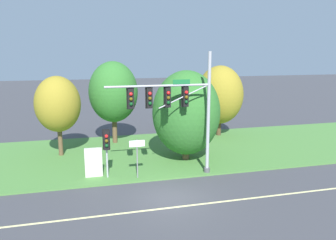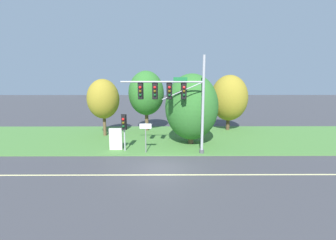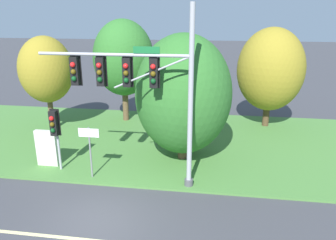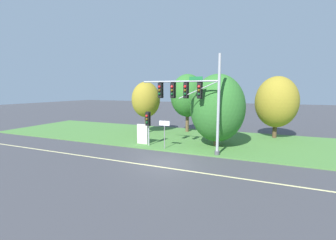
{
  "view_description": "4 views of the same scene",
  "coord_description": "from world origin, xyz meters",
  "px_view_note": "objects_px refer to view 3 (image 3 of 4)",
  "views": [
    {
      "loc": [
        -4.29,
        -16.54,
        8.1
      ],
      "look_at": [
        0.58,
        3.03,
        3.8
      ],
      "focal_mm": 35.0,
      "sensor_mm": 36.0,
      "label": 1
    },
    {
      "loc": [
        0.34,
        -15.0,
        6.09
      ],
      "look_at": [
        0.44,
        3.01,
        2.9
      ],
      "focal_mm": 24.0,
      "sensor_mm": 36.0,
      "label": 2
    },
    {
      "loc": [
        4.24,
        -10.32,
        7.74
      ],
      "look_at": [
        2.1,
        4.36,
        2.74
      ],
      "focal_mm": 35.0,
      "sensor_mm": 36.0,
      "label": 3
    },
    {
      "loc": [
        6.37,
        -14.75,
        5.27
      ],
      "look_at": [
        -1.03,
        2.97,
        2.7
      ],
      "focal_mm": 24.0,
      "sensor_mm": 36.0,
      "label": 4
    }
  ],
  "objects_px": {
    "pedestrian_signal_near_kerb": "(55,127)",
    "traffic_signal_mast": "(140,83)",
    "tree_mid_verge": "(271,70)",
    "tree_behind_signpost": "(183,95)",
    "route_sign_post": "(90,144)",
    "tree_left_of_mast": "(124,58)",
    "info_kiosk": "(47,148)",
    "tree_nearest_road": "(46,70)"
  },
  "relations": [
    {
      "from": "pedestrian_signal_near_kerb",
      "to": "traffic_signal_mast",
      "type": "bearing_deg",
      "value": -6.69
    },
    {
      "from": "pedestrian_signal_near_kerb",
      "to": "tree_mid_verge",
      "type": "height_order",
      "value": "tree_mid_verge"
    },
    {
      "from": "tree_behind_signpost",
      "to": "route_sign_post",
      "type": "bearing_deg",
      "value": -145.46
    },
    {
      "from": "route_sign_post",
      "to": "tree_left_of_mast",
      "type": "distance_m",
      "value": 9.13
    },
    {
      "from": "pedestrian_signal_near_kerb",
      "to": "tree_behind_signpost",
      "type": "height_order",
      "value": "tree_behind_signpost"
    },
    {
      "from": "tree_left_of_mast",
      "to": "info_kiosk",
      "type": "distance_m",
      "value": 8.77
    },
    {
      "from": "tree_nearest_road",
      "to": "info_kiosk",
      "type": "bearing_deg",
      "value": -65.29
    },
    {
      "from": "pedestrian_signal_near_kerb",
      "to": "info_kiosk",
      "type": "bearing_deg",
      "value": 148.91
    },
    {
      "from": "route_sign_post",
      "to": "tree_mid_verge",
      "type": "bearing_deg",
      "value": 43.85
    },
    {
      "from": "traffic_signal_mast",
      "to": "tree_nearest_road",
      "type": "bearing_deg",
      "value": 140.89
    },
    {
      "from": "traffic_signal_mast",
      "to": "tree_left_of_mast",
      "type": "distance_m",
      "value": 9.36
    },
    {
      "from": "info_kiosk",
      "to": "tree_nearest_road",
      "type": "bearing_deg",
      "value": 114.71
    },
    {
      "from": "route_sign_post",
      "to": "tree_mid_verge",
      "type": "distance_m",
      "value": 13.01
    },
    {
      "from": "pedestrian_signal_near_kerb",
      "to": "tree_nearest_road",
      "type": "relative_size",
      "value": 0.52
    },
    {
      "from": "tree_mid_verge",
      "to": "pedestrian_signal_near_kerb",
      "type": "bearing_deg",
      "value": -142.61
    },
    {
      "from": "tree_behind_signpost",
      "to": "info_kiosk",
      "type": "relative_size",
      "value": 3.49
    },
    {
      "from": "pedestrian_signal_near_kerb",
      "to": "tree_mid_verge",
      "type": "relative_size",
      "value": 0.48
    },
    {
      "from": "tree_behind_signpost",
      "to": "info_kiosk",
      "type": "xyz_separation_m",
      "value": [
        -6.77,
        -1.9,
        -2.58
      ]
    },
    {
      "from": "route_sign_post",
      "to": "tree_nearest_road",
      "type": "height_order",
      "value": "tree_nearest_road"
    },
    {
      "from": "traffic_signal_mast",
      "to": "tree_behind_signpost",
      "type": "relative_size",
      "value": 1.2
    },
    {
      "from": "tree_nearest_road",
      "to": "tree_behind_signpost",
      "type": "relative_size",
      "value": 0.93
    },
    {
      "from": "tree_behind_signpost",
      "to": "tree_mid_verge",
      "type": "height_order",
      "value": "tree_mid_verge"
    },
    {
      "from": "route_sign_post",
      "to": "tree_left_of_mast",
      "type": "bearing_deg",
      "value": 94.47
    },
    {
      "from": "traffic_signal_mast",
      "to": "route_sign_post",
      "type": "bearing_deg",
      "value": 177.32
    },
    {
      "from": "pedestrian_signal_near_kerb",
      "to": "tree_left_of_mast",
      "type": "relative_size",
      "value": 0.45
    },
    {
      "from": "tree_behind_signpost",
      "to": "tree_mid_verge",
      "type": "distance_m",
      "value": 7.99
    },
    {
      "from": "tree_left_of_mast",
      "to": "traffic_signal_mast",
      "type": "bearing_deg",
      "value": -69.94
    },
    {
      "from": "tree_behind_signpost",
      "to": "tree_mid_verge",
      "type": "bearing_deg",
      "value": 49.6
    },
    {
      "from": "pedestrian_signal_near_kerb",
      "to": "info_kiosk",
      "type": "relative_size",
      "value": 1.68
    },
    {
      "from": "route_sign_post",
      "to": "tree_left_of_mast",
      "type": "height_order",
      "value": "tree_left_of_mast"
    },
    {
      "from": "info_kiosk",
      "to": "traffic_signal_mast",
      "type": "bearing_deg",
      "value": -11.05
    },
    {
      "from": "traffic_signal_mast",
      "to": "tree_mid_verge",
      "type": "height_order",
      "value": "traffic_signal_mast"
    },
    {
      "from": "pedestrian_signal_near_kerb",
      "to": "route_sign_post",
      "type": "height_order",
      "value": "pedestrian_signal_near_kerb"
    },
    {
      "from": "tree_left_of_mast",
      "to": "tree_behind_signpost",
      "type": "height_order",
      "value": "tree_left_of_mast"
    },
    {
      "from": "route_sign_post",
      "to": "info_kiosk",
      "type": "height_order",
      "value": "route_sign_post"
    },
    {
      "from": "traffic_signal_mast",
      "to": "info_kiosk",
      "type": "xyz_separation_m",
      "value": [
        -5.23,
        1.02,
        -3.75
      ]
    },
    {
      "from": "traffic_signal_mast",
      "to": "tree_nearest_road",
      "type": "relative_size",
      "value": 1.29
    },
    {
      "from": "route_sign_post",
      "to": "pedestrian_signal_near_kerb",
      "type": "bearing_deg",
      "value": 167.96
    },
    {
      "from": "tree_nearest_road",
      "to": "tree_behind_signpost",
      "type": "distance_m",
      "value": 9.72
    },
    {
      "from": "info_kiosk",
      "to": "tree_mid_verge",
      "type": "bearing_deg",
      "value": 33.74
    },
    {
      "from": "tree_nearest_road",
      "to": "pedestrian_signal_near_kerb",
      "type": "bearing_deg",
      "value": -60.43
    },
    {
      "from": "tree_behind_signpost",
      "to": "info_kiosk",
      "type": "distance_m",
      "value": 7.49
    }
  ]
}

